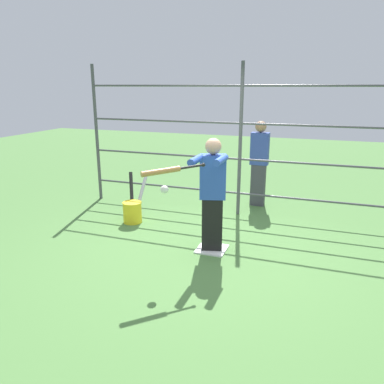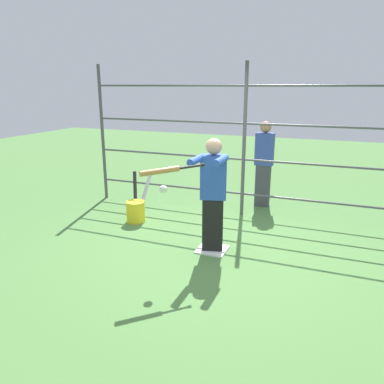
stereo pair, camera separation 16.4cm
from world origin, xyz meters
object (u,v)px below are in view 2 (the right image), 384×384
object	(u,v)px
softball_in_flight	(163,189)
bat_bucket	(136,209)
baseball_bat_swinging	(165,170)
bystander_behind_fence	(264,163)
batter	(213,192)

from	to	relation	value
softball_in_flight	bat_bucket	xyz separation A→B (m)	(1.19, -1.37, -0.81)
baseball_bat_swinging	bat_bucket	world-z (taller)	baseball_bat_swinging
bystander_behind_fence	softball_in_flight	bearing A→B (deg)	78.48
bystander_behind_fence	batter	bearing A→B (deg)	84.16
batter	baseball_bat_swinging	xyz separation A→B (m)	(0.33, 0.74, 0.42)
bat_bucket	bystander_behind_fence	size ratio (longest dim) A/B	0.50
batter	softball_in_flight	xyz separation A→B (m)	(0.37, 0.72, 0.19)
baseball_bat_swinging	softball_in_flight	size ratio (longest dim) A/B	6.36
baseball_bat_swinging	bat_bucket	size ratio (longest dim) A/B	0.77
baseball_bat_swinging	bat_bucket	xyz separation A→B (m)	(1.23, -1.39, -1.05)
baseball_bat_swinging	bat_bucket	bearing A→B (deg)	-48.56
batter	softball_in_flight	distance (m)	0.83
softball_in_flight	bystander_behind_fence	xyz separation A→B (m)	(-0.60, -2.96, -0.20)
softball_in_flight	batter	bearing A→B (deg)	-117.61
bat_bucket	baseball_bat_swinging	bearing A→B (deg)	131.44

